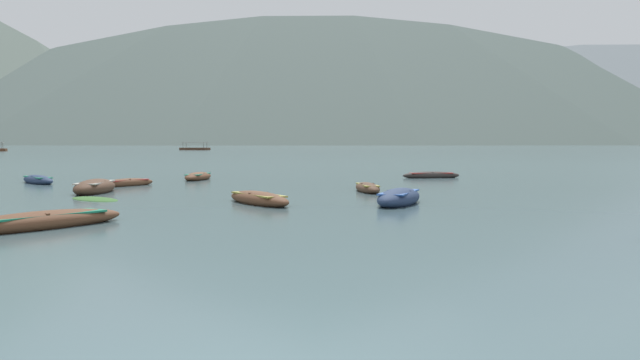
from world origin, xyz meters
TOP-DOWN VIEW (x-y plane):
  - ground_plane at (0.00, 1500.00)m, footprint 6000.00×6000.00m
  - mountain_2 at (-277.68, 1744.95)m, footprint 1472.77×1472.77m
  - mountain_3 at (144.69, 1749.31)m, footprint 2354.97×2354.97m
  - mountain_4 at (666.29, 1768.08)m, footprint 2279.16×2279.16m
  - rowboat_0 at (4.75, 21.33)m, footprint 0.95×3.20m
  - rowboat_1 at (-6.71, 21.82)m, footprint 1.47×3.87m
  - rowboat_2 at (-11.33, 28.44)m, footprint 2.98×3.68m
  - rowboat_5 at (-5.08, 10.66)m, footprint 3.80×4.05m
  - rowboat_6 at (0.16, 16.41)m, footprint 2.70×3.92m
  - rowboat_9 at (4.92, 15.86)m, footprint 2.67×3.86m
  - rowboat_10 at (-3.40, 30.96)m, footprint 1.75×3.64m
  - rowboat_11 at (-6.27, 25.88)m, footprint 2.56×2.97m
  - rowboat_12 at (10.29, 31.51)m, footprint 3.59×1.19m
  - ferry_1 at (-21.05, 191.25)m, footprint 9.63×5.87m
  - weed_patch_1 at (-5.87, 18.54)m, footprint 2.67×2.83m

SIDE VIEW (x-z plane):
  - ground_plane at x=0.00m, z-range 0.00..0.00m
  - weed_patch_1 at x=-5.87m, z-range -0.07..0.07m
  - rowboat_11 at x=-6.27m, z-range -0.08..0.37m
  - rowboat_12 at x=10.29m, z-range -0.09..0.39m
  - rowboat_0 at x=4.75m, z-range -0.09..0.40m
  - rowboat_5 at x=-5.08m, z-range -0.10..0.42m
  - rowboat_6 at x=0.16m, z-range -0.10..0.43m
  - rowboat_2 at x=-11.33m, z-range -0.10..0.43m
  - rowboat_10 at x=-3.40m, z-range -0.10..0.43m
  - rowboat_9 at x=4.92m, z-range -0.13..0.54m
  - rowboat_1 at x=-6.71m, z-range -0.14..0.58m
  - ferry_1 at x=-21.05m, z-range -0.82..1.71m
  - mountain_2 at x=-277.68m, z-range 0.00..350.12m
  - mountain_3 at x=144.69m, z-range 0.00..567.71m
  - mountain_4 at x=666.29m, z-range 0.00..567.85m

